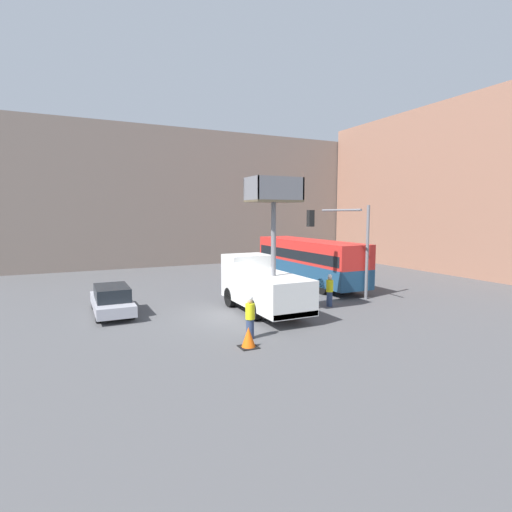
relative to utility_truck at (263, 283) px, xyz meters
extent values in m
plane|color=#4C4C4F|center=(-1.26, 0.01, -1.55)|extent=(120.00, 120.00, 0.00)
cube|color=gray|center=(-1.26, 24.88, 5.01)|extent=(44.00, 10.00, 13.13)
cube|color=#936651|center=(24.38, 5.78, 5.56)|extent=(10.00, 28.00, 14.24)
cube|color=silver|center=(0.00, 1.95, 0.08)|extent=(2.31, 1.86, 2.33)
cube|color=silver|center=(0.00, -1.15, -0.28)|extent=(2.31, 4.34, 1.60)
cube|color=red|center=(0.00, -3.27, -0.93)|extent=(2.27, 0.10, 0.24)
cylinder|color=black|center=(-1.01, 1.95, -1.03)|extent=(0.30, 1.05, 1.05)
cylinder|color=black|center=(1.01, 1.95, -1.03)|extent=(0.30, 1.05, 1.05)
cylinder|color=black|center=(-1.01, -1.15, -1.03)|extent=(0.30, 1.05, 1.05)
cylinder|color=black|center=(1.01, -1.15, -1.03)|extent=(0.30, 1.05, 1.05)
cylinder|color=slate|center=(0.00, -1.15, 2.27)|extent=(0.24, 0.24, 3.50)
cube|color=brown|center=(0.00, -1.15, 4.07)|extent=(2.42, 1.54, 0.10)
cube|color=slate|center=(-1.17, -1.15, 4.65)|extent=(0.08, 1.54, 1.05)
cube|color=slate|center=(1.17, -1.15, 4.65)|extent=(0.08, 1.54, 1.05)
cube|color=slate|center=(0.00, -0.42, 4.65)|extent=(2.42, 0.08, 1.05)
cube|color=slate|center=(0.00, -1.88, 4.65)|extent=(2.42, 0.08, 1.05)
cube|color=navy|center=(6.60, 5.86, -0.50)|extent=(2.51, 10.69, 1.24)
cube|color=red|center=(6.60, 5.86, 0.87)|extent=(2.51, 10.69, 1.51)
cube|color=black|center=(6.60, 5.86, 0.64)|extent=(2.53, 10.26, 0.66)
cylinder|color=black|center=(5.49, 9.17, -1.04)|extent=(0.30, 1.02, 1.02)
cylinder|color=black|center=(7.70, 9.17, -1.04)|extent=(0.30, 1.02, 1.02)
cylinder|color=black|center=(5.49, 2.55, -1.04)|extent=(0.30, 1.02, 1.02)
cylinder|color=black|center=(7.70, 2.55, -1.04)|extent=(0.30, 1.02, 1.02)
cylinder|color=slate|center=(7.02, 0.32, 1.21)|extent=(0.18, 0.18, 5.53)
cylinder|color=slate|center=(5.12, 0.45, 3.68)|extent=(0.39, 3.81, 0.13)
cube|color=black|center=(3.21, 0.58, 3.23)|extent=(0.34, 0.34, 0.90)
sphere|color=red|center=(3.21, 0.58, 3.48)|extent=(0.20, 0.20, 0.20)
cylinder|color=navy|center=(-2.35, -3.58, -1.15)|extent=(0.32, 0.32, 0.81)
cylinder|color=yellow|center=(-2.35, -3.58, -0.43)|extent=(0.38, 0.38, 0.64)
sphere|color=tan|center=(-2.35, -3.58, 0.00)|extent=(0.22, 0.22, 0.22)
sphere|color=white|center=(-2.35, -3.58, 0.10)|extent=(0.23, 0.23, 0.23)
cylinder|color=navy|center=(3.91, -0.33, -1.15)|extent=(0.32, 0.32, 0.81)
cylinder|color=yellow|center=(3.91, -0.33, -0.42)|extent=(0.38, 0.38, 0.64)
sphere|color=tan|center=(3.91, -0.33, 0.01)|extent=(0.22, 0.22, 0.22)
sphere|color=white|center=(3.91, -0.33, 0.11)|extent=(0.23, 0.23, 0.23)
cube|color=black|center=(-2.85, -4.52, -1.54)|extent=(0.69, 0.69, 0.03)
cone|color=#F25B0F|center=(-2.85, -4.52, -1.16)|extent=(0.55, 0.55, 0.79)
cube|color=#A8A8B2|center=(-6.97, 3.08, -1.02)|extent=(1.77, 4.77, 0.53)
cube|color=black|center=(-6.97, 2.84, -0.43)|extent=(1.56, 2.62, 0.65)
cylinder|color=black|center=(-7.73, 4.56, -1.23)|extent=(0.22, 0.64, 0.64)
cylinder|color=black|center=(-6.20, 4.56, -1.23)|extent=(0.22, 0.64, 0.64)
cylinder|color=black|center=(-7.73, 1.60, -1.23)|extent=(0.22, 0.64, 0.64)
cylinder|color=black|center=(-6.20, 1.60, -1.23)|extent=(0.22, 0.64, 0.64)
camera|label=1|loc=(-8.91, -17.88, 3.50)|focal=28.00mm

